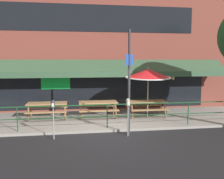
# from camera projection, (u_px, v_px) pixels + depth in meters

# --- Properties ---
(ground_plane) EXTENTS (120.00, 120.00, 0.00)m
(ground_plane) POSITION_uv_depth(u_px,v_px,m) (108.00, 132.00, 9.76)
(ground_plane) COLOR black
(patio_deck) EXTENTS (15.00, 4.00, 0.10)m
(patio_deck) POSITION_uv_depth(u_px,v_px,m) (102.00, 119.00, 11.72)
(patio_deck) COLOR gray
(patio_deck) RESTS_ON ground
(restaurant_building) EXTENTS (15.00, 1.60, 7.15)m
(restaurant_building) POSITION_uv_depth(u_px,v_px,m) (97.00, 46.00, 13.50)
(restaurant_building) COLOR brown
(restaurant_building) RESTS_ON ground
(patio_railing) EXTENTS (13.84, 0.04, 0.97)m
(patio_railing) POSITION_uv_depth(u_px,v_px,m) (107.00, 111.00, 9.97)
(patio_railing) COLOR #194723
(patio_railing) RESTS_ON patio_deck
(picnic_table_left) EXTENTS (1.80, 1.42, 0.76)m
(picnic_table_left) POSITION_uv_depth(u_px,v_px,m) (47.00, 106.00, 11.47)
(picnic_table_left) COLOR #997047
(picnic_table_left) RESTS_ON patio_deck
(picnic_table_centre) EXTENTS (1.80, 1.42, 0.76)m
(picnic_table_centre) POSITION_uv_depth(u_px,v_px,m) (98.00, 105.00, 11.79)
(picnic_table_centre) COLOR #997047
(picnic_table_centre) RESTS_ON patio_deck
(picnic_table_right) EXTENTS (1.80, 1.42, 0.76)m
(picnic_table_right) POSITION_uv_depth(u_px,v_px,m) (147.00, 104.00, 12.00)
(picnic_table_right) COLOR #997047
(picnic_table_right) RESTS_ON patio_deck
(patio_umbrella_right) EXTENTS (2.14, 2.14, 2.38)m
(patio_umbrella_right) POSITION_uv_depth(u_px,v_px,m) (148.00, 74.00, 11.69)
(patio_umbrella_right) COLOR #B7B2A8
(patio_umbrella_right) RESTS_ON patio_deck
(parking_meter_near) EXTENTS (0.15, 0.16, 1.42)m
(parking_meter_near) POSITION_uv_depth(u_px,v_px,m) (53.00, 108.00, 8.78)
(parking_meter_near) COLOR gray
(parking_meter_near) RESTS_ON ground
(parking_meter_far) EXTENTS (0.15, 0.16, 1.42)m
(parking_meter_far) POSITION_uv_depth(u_px,v_px,m) (128.00, 106.00, 9.14)
(parking_meter_far) COLOR gray
(parking_meter_far) RESTS_ON ground
(street_sign_pole) EXTENTS (0.28, 0.09, 3.93)m
(street_sign_pole) POSITION_uv_depth(u_px,v_px,m) (129.00, 82.00, 9.19)
(street_sign_pole) COLOR #2D2D33
(street_sign_pole) RESTS_ON ground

